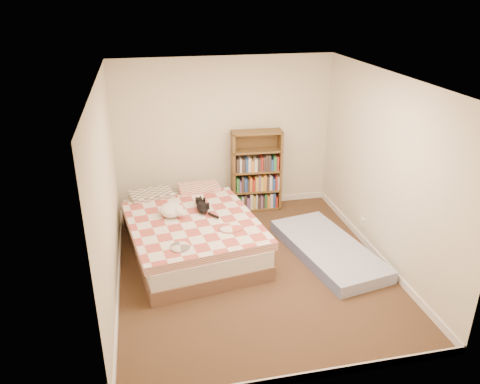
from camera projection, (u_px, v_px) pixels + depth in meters
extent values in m
cube|color=#452B1D|center=(253.00, 268.00, 6.24)|extent=(3.50, 4.00, 0.01)
cube|color=white|center=(255.00, 79.00, 5.23)|extent=(3.50, 4.00, 0.01)
cube|color=beige|center=(225.00, 136.00, 7.53)|extent=(3.50, 0.01, 2.50)
cube|color=beige|center=(309.00, 271.00, 3.95)|extent=(3.50, 0.01, 2.50)
cube|color=beige|center=(107.00, 194.00, 5.40)|extent=(0.01, 4.00, 2.50)
cube|color=beige|center=(385.00, 171.00, 6.07)|extent=(0.01, 4.00, 2.50)
cube|color=white|center=(226.00, 203.00, 8.00)|extent=(3.50, 0.02, 0.10)
cube|color=white|center=(301.00, 377.00, 4.44)|extent=(3.50, 0.02, 0.10)
cube|color=white|center=(119.00, 281.00, 5.89)|extent=(0.02, 4.00, 0.10)
cube|color=white|center=(374.00, 251.00, 6.55)|extent=(0.02, 4.00, 0.10)
cube|color=white|center=(362.00, 222.00, 6.81)|extent=(0.03, 0.09, 0.13)
cube|color=brown|center=(191.00, 244.00, 6.64)|extent=(1.91, 2.48, 0.20)
cube|color=silver|center=(191.00, 230.00, 6.55)|extent=(1.88, 2.43, 0.23)
cube|color=#BC5046|center=(190.00, 219.00, 6.49)|extent=(1.93, 2.09, 0.11)
cube|color=#696159|center=(160.00, 195.00, 7.16)|extent=(0.68, 0.49, 0.17)
cube|color=#BC5046|center=(208.00, 191.00, 7.30)|extent=(0.68, 0.49, 0.17)
cube|color=#53391C|center=(233.00, 173.00, 7.59)|extent=(0.05, 0.27, 1.36)
cube|color=#53391C|center=(279.00, 169.00, 7.74)|extent=(0.05, 0.27, 1.36)
cube|color=#53391C|center=(255.00, 168.00, 7.78)|extent=(0.81, 0.06, 1.36)
cube|color=#53391C|center=(256.00, 207.00, 7.93)|extent=(0.83, 0.31, 0.03)
cube|color=#53391C|center=(256.00, 170.00, 7.66)|extent=(0.83, 0.31, 0.03)
cube|color=#53391C|center=(257.00, 132.00, 7.40)|extent=(0.83, 0.31, 0.03)
cube|color=#6775AD|center=(328.00, 249.00, 6.52)|extent=(1.19, 2.02, 0.17)
ellipsoid|color=black|center=(202.00, 207.00, 6.58)|extent=(0.20, 0.38, 0.12)
sphere|color=black|center=(201.00, 201.00, 6.75)|extent=(0.12, 0.12, 0.11)
cone|color=black|center=(198.00, 197.00, 6.75)|extent=(0.04, 0.04, 0.04)
cone|color=black|center=(202.00, 197.00, 6.77)|extent=(0.04, 0.04, 0.04)
cylinder|color=black|center=(212.00, 216.00, 6.39)|extent=(0.06, 0.21, 0.04)
ellipsoid|color=white|center=(171.00, 210.00, 6.43)|extent=(0.32, 0.36, 0.17)
sphere|color=white|center=(179.00, 211.00, 6.35)|extent=(0.14, 0.14, 0.14)
sphere|color=white|center=(183.00, 214.00, 6.32)|extent=(0.06, 0.06, 0.06)
sphere|color=white|center=(161.00, 210.00, 6.47)|extent=(0.08, 0.08, 0.08)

